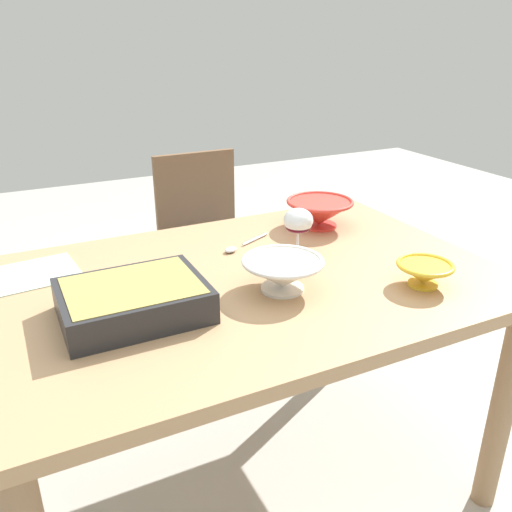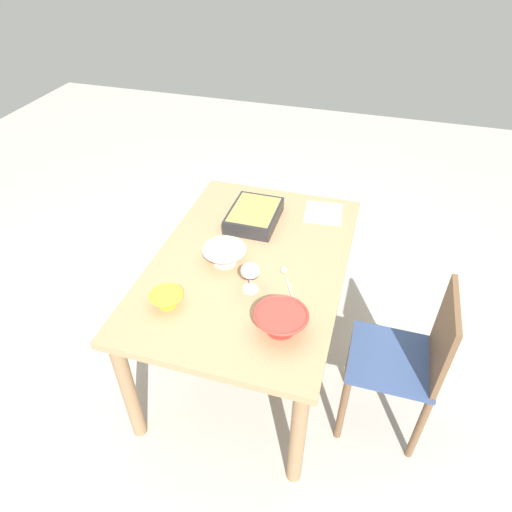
{
  "view_description": "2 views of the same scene",
  "coord_description": "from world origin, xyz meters",
  "px_view_note": "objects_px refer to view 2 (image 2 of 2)",
  "views": [
    {
      "loc": [
        0.56,
        1.2,
        1.36
      ],
      "look_at": [
        -0.06,
        -0.06,
        0.76
      ],
      "focal_mm": 37.35,
      "sensor_mm": 36.0,
      "label": 1
    },
    {
      "loc": [
        -1.65,
        -0.52,
        2.16
      ],
      "look_at": [
        0.01,
        -0.03,
        0.76
      ],
      "focal_mm": 31.62,
      "sensor_mm": 36.0,
      "label": 2
    }
  ],
  "objects_px": {
    "serving_spoon": "(285,275)",
    "mixing_bowl": "(167,298)",
    "casserole_dish": "(254,215)",
    "small_bowl": "(281,321)",
    "dining_table": "(250,275)",
    "serving_bowl": "(225,254)",
    "napkin": "(323,213)",
    "chair": "(408,360)",
    "wine_glass": "(250,272)"
  },
  "relations": [
    {
      "from": "small_bowl",
      "to": "wine_glass",
      "type": "bearing_deg",
      "value": 43.9
    },
    {
      "from": "dining_table",
      "to": "wine_glass",
      "type": "height_order",
      "value": "wine_glass"
    },
    {
      "from": "napkin",
      "to": "serving_bowl",
      "type": "bearing_deg",
      "value": 145.63
    },
    {
      "from": "dining_table",
      "to": "serving_spoon",
      "type": "xyz_separation_m",
      "value": [
        -0.07,
        -0.2,
        0.1
      ]
    },
    {
      "from": "dining_table",
      "to": "wine_glass",
      "type": "xyz_separation_m",
      "value": [
        -0.2,
        -0.07,
        0.2
      ]
    },
    {
      "from": "chair",
      "to": "small_bowl",
      "type": "relative_size",
      "value": 3.88
    },
    {
      "from": "serving_spoon",
      "to": "casserole_dish",
      "type": "bearing_deg",
      "value": 34.62
    },
    {
      "from": "serving_bowl",
      "to": "napkin",
      "type": "height_order",
      "value": "serving_bowl"
    },
    {
      "from": "wine_glass",
      "to": "small_bowl",
      "type": "xyz_separation_m",
      "value": [
        -0.2,
        -0.19,
        -0.05
      ]
    },
    {
      "from": "chair",
      "to": "casserole_dish",
      "type": "height_order",
      "value": "chair"
    },
    {
      "from": "casserole_dish",
      "to": "small_bowl",
      "type": "height_order",
      "value": "small_bowl"
    },
    {
      "from": "casserole_dish",
      "to": "dining_table",
      "type": "bearing_deg",
      "value": -166.96
    },
    {
      "from": "wine_glass",
      "to": "small_bowl",
      "type": "relative_size",
      "value": 0.65
    },
    {
      "from": "dining_table",
      "to": "casserole_dish",
      "type": "height_order",
      "value": "casserole_dish"
    },
    {
      "from": "casserole_dish",
      "to": "serving_bowl",
      "type": "bearing_deg",
      "value": 174.47
    },
    {
      "from": "serving_bowl",
      "to": "napkin",
      "type": "bearing_deg",
      "value": -34.37
    },
    {
      "from": "chair",
      "to": "small_bowl",
      "type": "bearing_deg",
      "value": 110.22
    },
    {
      "from": "casserole_dish",
      "to": "small_bowl",
      "type": "bearing_deg",
      "value": -155.49
    },
    {
      "from": "serving_spoon",
      "to": "mixing_bowl",
      "type": "bearing_deg",
      "value": 126.25
    },
    {
      "from": "mixing_bowl",
      "to": "small_bowl",
      "type": "distance_m",
      "value": 0.51
    },
    {
      "from": "mixing_bowl",
      "to": "serving_bowl",
      "type": "height_order",
      "value": "serving_bowl"
    },
    {
      "from": "serving_bowl",
      "to": "wine_glass",
      "type": "bearing_deg",
      "value": -130.08
    },
    {
      "from": "casserole_dish",
      "to": "mixing_bowl",
      "type": "distance_m",
      "value": 0.75
    },
    {
      "from": "dining_table",
      "to": "small_bowl",
      "type": "bearing_deg",
      "value": -147.37
    },
    {
      "from": "wine_glass",
      "to": "small_bowl",
      "type": "bearing_deg",
      "value": -136.1
    },
    {
      "from": "wine_glass",
      "to": "mixing_bowl",
      "type": "distance_m",
      "value": 0.38
    },
    {
      "from": "serving_bowl",
      "to": "serving_spoon",
      "type": "relative_size",
      "value": 1.12
    },
    {
      "from": "casserole_dish",
      "to": "napkin",
      "type": "relative_size",
      "value": 1.49
    },
    {
      "from": "casserole_dish",
      "to": "mixing_bowl",
      "type": "height_order",
      "value": "casserole_dish"
    },
    {
      "from": "serving_bowl",
      "to": "serving_spoon",
      "type": "distance_m",
      "value": 0.31
    },
    {
      "from": "casserole_dish",
      "to": "serving_spoon",
      "type": "bearing_deg",
      "value": -145.38
    },
    {
      "from": "serving_spoon",
      "to": "napkin",
      "type": "distance_m",
      "value": 0.59
    },
    {
      "from": "wine_glass",
      "to": "mixing_bowl",
      "type": "relative_size",
      "value": 0.99
    },
    {
      "from": "mixing_bowl",
      "to": "chair",
      "type": "bearing_deg",
      "value": -79.19
    },
    {
      "from": "serving_spoon",
      "to": "dining_table",
      "type": "bearing_deg",
      "value": 71.33
    },
    {
      "from": "small_bowl",
      "to": "napkin",
      "type": "relative_size",
      "value": 1.02
    },
    {
      "from": "small_bowl",
      "to": "napkin",
      "type": "xyz_separation_m",
      "value": [
        0.92,
        -0.02,
        -0.05
      ]
    },
    {
      "from": "chair",
      "to": "serving_spoon",
      "type": "distance_m",
      "value": 0.68
    },
    {
      "from": "small_bowl",
      "to": "serving_spoon",
      "type": "distance_m",
      "value": 0.34
    },
    {
      "from": "dining_table",
      "to": "mixing_bowl",
      "type": "xyz_separation_m",
      "value": [
        -0.4,
        0.26,
        0.13
      ]
    },
    {
      "from": "mixing_bowl",
      "to": "small_bowl",
      "type": "xyz_separation_m",
      "value": [
        -0.0,
        -0.51,
        0.02
      ]
    },
    {
      "from": "mixing_bowl",
      "to": "small_bowl",
      "type": "height_order",
      "value": "small_bowl"
    },
    {
      "from": "napkin",
      "to": "dining_table",
      "type": "bearing_deg",
      "value": 151.88
    },
    {
      "from": "serving_spoon",
      "to": "small_bowl",
      "type": "bearing_deg",
      "value": -169.87
    },
    {
      "from": "small_bowl",
      "to": "chair",
      "type": "bearing_deg",
      "value": -69.78
    },
    {
      "from": "dining_table",
      "to": "mixing_bowl",
      "type": "relative_size",
      "value": 9.17
    },
    {
      "from": "chair",
      "to": "serving_bowl",
      "type": "distance_m",
      "value": 0.99
    },
    {
      "from": "mixing_bowl",
      "to": "napkin",
      "type": "distance_m",
      "value": 1.06
    },
    {
      "from": "dining_table",
      "to": "serving_spoon",
      "type": "relative_size",
      "value": 7.22
    },
    {
      "from": "small_bowl",
      "to": "serving_spoon",
      "type": "bearing_deg",
      "value": 10.13
    }
  ]
}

